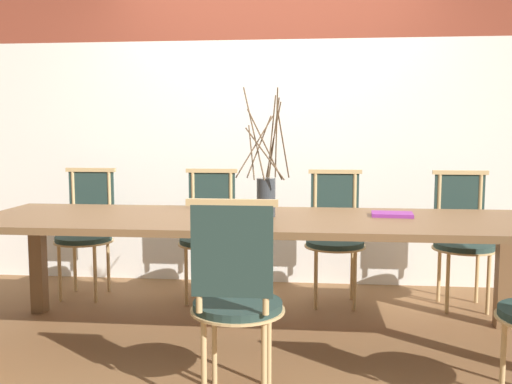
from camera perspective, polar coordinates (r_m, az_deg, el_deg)
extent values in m
plane|color=brown|center=(3.54, 0.00, -14.52)|extent=(16.00, 16.00, 0.00)
cube|color=white|center=(4.66, 1.65, 2.90)|extent=(12.00, 0.06, 1.97)
cube|color=brown|center=(3.36, 0.00, -2.89)|extent=(3.30, 0.95, 0.04)
cube|color=brown|center=(4.22, -20.95, -6.56)|extent=(0.09, 0.09, 0.70)
cube|color=brown|center=(3.97, 23.55, -7.46)|extent=(0.09, 0.09, 0.70)
cylinder|color=#233833|center=(2.69, -1.84, -11.23)|extent=(0.41, 0.41, 0.04)
cylinder|color=tan|center=(2.69, -1.84, -11.71)|extent=(0.44, 0.44, 0.01)
cylinder|color=tan|center=(2.91, -4.19, -14.72)|extent=(0.03, 0.03, 0.43)
cylinder|color=tan|center=(2.88, 1.29, -14.95)|extent=(0.03, 0.03, 0.43)
cylinder|color=tan|center=(2.66, -5.23, -16.77)|extent=(0.03, 0.03, 0.43)
cylinder|color=tan|center=(2.63, 0.82, -17.06)|extent=(0.03, 0.03, 0.43)
cylinder|color=tan|center=(2.47, -5.76, -6.41)|extent=(0.03, 0.03, 0.50)
cylinder|color=tan|center=(2.43, 1.00, -6.59)|extent=(0.03, 0.03, 0.50)
cube|color=#233833|center=(2.44, -2.43, -5.97)|extent=(0.35, 0.02, 0.40)
cube|color=tan|center=(2.41, -2.44, -1.07)|extent=(0.39, 0.03, 0.03)
cylinder|color=tan|center=(3.01, 23.50, -14.52)|extent=(0.03, 0.03, 0.43)
cylinder|color=#233833|center=(4.47, -16.86, -4.43)|extent=(0.41, 0.41, 0.04)
cylinder|color=tan|center=(4.48, -16.85, -4.72)|extent=(0.44, 0.44, 0.01)
cylinder|color=tan|center=(4.35, -15.79, -7.84)|extent=(0.03, 0.03, 0.43)
cylinder|color=tan|center=(4.45, -19.05, -7.62)|extent=(0.03, 0.03, 0.43)
cylinder|color=tan|center=(4.59, -14.55, -7.05)|extent=(0.03, 0.03, 0.43)
cylinder|color=tan|center=(4.69, -17.66, -6.87)|extent=(0.03, 0.03, 0.43)
cylinder|color=tan|center=(4.54, -14.42, -0.80)|extent=(0.03, 0.03, 0.50)
cylinder|color=tan|center=(4.65, -17.78, -0.74)|extent=(0.03, 0.03, 0.50)
cube|color=#233833|center=(4.59, -16.11, -0.45)|extent=(0.35, 0.02, 0.40)
cube|color=tan|center=(4.57, -16.21, 2.14)|extent=(0.39, 0.03, 0.03)
cylinder|color=#233833|center=(4.20, -4.83, -4.85)|extent=(0.41, 0.41, 0.04)
cylinder|color=tan|center=(4.21, -4.83, -5.17)|extent=(0.44, 0.44, 0.01)
cylinder|color=tan|center=(4.10, -3.28, -8.46)|extent=(0.03, 0.03, 0.43)
cylinder|color=tan|center=(4.15, -6.99, -8.31)|extent=(0.03, 0.03, 0.43)
cylinder|color=tan|center=(4.36, -2.72, -7.57)|extent=(0.03, 0.03, 0.43)
cylinder|color=tan|center=(4.41, -6.22, -7.45)|extent=(0.03, 0.03, 0.43)
cylinder|color=tan|center=(4.31, -2.54, -0.98)|extent=(0.03, 0.03, 0.50)
cylinder|color=tan|center=(4.36, -6.31, -0.92)|extent=(0.03, 0.03, 0.50)
cube|color=#233833|center=(4.33, -4.43, -0.61)|extent=(0.35, 0.02, 0.40)
cube|color=tan|center=(4.31, -4.46, 2.14)|extent=(0.39, 0.03, 0.03)
cylinder|color=#233833|center=(4.14, 7.91, -5.07)|extent=(0.41, 0.41, 0.04)
cylinder|color=tan|center=(4.14, 7.90, -5.39)|extent=(0.44, 0.44, 0.01)
cylinder|color=tan|center=(4.07, 9.85, -8.68)|extent=(0.03, 0.03, 0.43)
cylinder|color=tan|center=(4.05, 6.01, -8.66)|extent=(0.03, 0.03, 0.43)
cylinder|color=tan|center=(4.33, 9.59, -7.76)|extent=(0.03, 0.03, 0.43)
cylinder|color=tan|center=(4.32, 5.99, -7.74)|extent=(0.03, 0.03, 0.43)
cylinder|color=tan|center=(4.28, 9.82, -1.12)|extent=(0.03, 0.03, 0.50)
cylinder|color=tan|center=(4.26, 5.93, -1.08)|extent=(0.03, 0.03, 0.50)
cube|color=#233833|center=(4.27, 7.88, -0.76)|extent=(0.35, 0.02, 0.40)
cube|color=tan|center=(4.24, 7.92, 2.03)|extent=(0.39, 0.03, 0.03)
cylinder|color=#233833|center=(4.27, 20.09, -5.04)|extent=(0.41, 0.41, 0.04)
cylinder|color=tan|center=(4.27, 20.08, -5.35)|extent=(0.44, 0.44, 0.01)
cylinder|color=tan|center=(4.23, 22.22, -8.48)|extent=(0.03, 0.03, 0.43)
cylinder|color=tan|center=(4.16, 18.62, -8.58)|extent=(0.03, 0.03, 0.43)
cylinder|color=tan|center=(4.48, 21.24, -7.62)|extent=(0.03, 0.03, 0.43)
cylinder|color=tan|center=(4.41, 17.84, -7.70)|extent=(0.03, 0.03, 0.43)
cylinder|color=tan|center=(4.43, 21.48, -1.20)|extent=(0.03, 0.03, 0.50)
cylinder|color=tan|center=(4.36, 17.81, -1.18)|extent=(0.03, 0.03, 0.50)
cube|color=#233833|center=(4.40, 19.65, -0.86)|extent=(0.35, 0.02, 0.40)
cube|color=tan|center=(4.37, 19.77, 1.85)|extent=(0.39, 0.03, 0.03)
cylinder|color=#33383D|center=(3.38, 1.01, -0.54)|extent=(0.11, 0.11, 0.23)
cylinder|color=brown|center=(3.24, 0.91, 3.83)|extent=(0.23, 0.01, 0.30)
cylinder|color=brown|center=(3.37, 1.57, 5.52)|extent=(0.06, 0.07, 0.49)
cylinder|color=brown|center=(3.42, 0.31, 4.56)|extent=(0.15, 0.11, 0.37)
cylinder|color=brown|center=(3.46, -0.14, 4.58)|extent=(0.22, 0.17, 0.37)
cylinder|color=brown|center=(3.38, 1.81, 5.40)|extent=(0.08, 0.10, 0.47)
cylinder|color=brown|center=(3.36, 2.06, 5.86)|extent=(0.03, 0.13, 0.53)
cylinder|color=brown|center=(3.25, 0.89, 4.77)|extent=(0.21, 0.01, 0.41)
cylinder|color=brown|center=(3.34, -0.45, 4.02)|extent=(0.06, 0.18, 0.32)
cylinder|color=brown|center=(3.39, 1.75, 5.20)|extent=(0.10, 0.09, 0.45)
cylinder|color=brown|center=(3.32, 2.77, 4.70)|extent=(0.07, 0.22, 0.40)
cylinder|color=brown|center=(3.29, -0.21, 5.90)|extent=(0.14, 0.14, 0.53)
cube|color=#842D8C|center=(3.49, 13.45, -2.19)|extent=(0.25, 0.18, 0.02)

